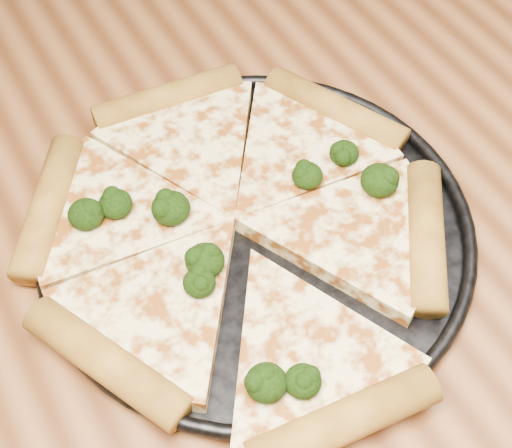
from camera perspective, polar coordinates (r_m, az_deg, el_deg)
dining_table at (r=0.66m, az=-6.08°, el=-9.53°), size 1.20×0.90×0.75m
pizza_pan at (r=0.60m, az=0.00°, el=-0.47°), size 0.35×0.35×0.02m
pizza at (r=0.59m, az=-1.41°, el=-0.15°), size 0.35×0.37×0.03m
broccoli_florets at (r=0.57m, az=-1.49°, el=-1.03°), size 0.25×0.23×0.02m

